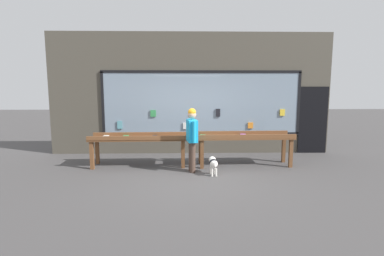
{
  "coord_description": "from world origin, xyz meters",
  "views": [
    {
      "loc": [
        -0.2,
        -7.01,
        2.13
      ],
      "look_at": [
        -0.0,
        0.61,
        1.05
      ],
      "focal_mm": 28.0,
      "sensor_mm": 36.0,
      "label": 1
    }
  ],
  "objects_px": {
    "display_table_left": "(139,140)",
    "small_dog": "(213,163)",
    "display_table_right": "(245,139)",
    "person_browsing": "(192,136)"
  },
  "relations": [
    {
      "from": "display_table_left",
      "to": "display_table_right",
      "type": "xyz_separation_m",
      "value": [
        2.82,
        0.0,
        0.02
      ]
    },
    {
      "from": "person_browsing",
      "to": "small_dog",
      "type": "xyz_separation_m",
      "value": [
        0.51,
        -0.27,
        -0.63
      ]
    },
    {
      "from": "display_table_left",
      "to": "small_dog",
      "type": "relative_size",
      "value": 4.83
    },
    {
      "from": "small_dog",
      "to": "display_table_right",
      "type": "bearing_deg",
      "value": -50.92
    },
    {
      "from": "display_table_right",
      "to": "small_dog",
      "type": "bearing_deg",
      "value": -137.16
    },
    {
      "from": "display_table_left",
      "to": "person_browsing",
      "type": "distance_m",
      "value": 1.53
    },
    {
      "from": "display_table_right",
      "to": "small_dog",
      "type": "distance_m",
      "value": 1.32
    },
    {
      "from": "display_table_left",
      "to": "small_dog",
      "type": "distance_m",
      "value": 2.12
    },
    {
      "from": "display_table_right",
      "to": "small_dog",
      "type": "xyz_separation_m",
      "value": [
        -0.92,
        -0.85,
        -0.43
      ]
    },
    {
      "from": "small_dog",
      "to": "person_browsing",
      "type": "bearing_deg",
      "value": 58.23
    }
  ]
}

